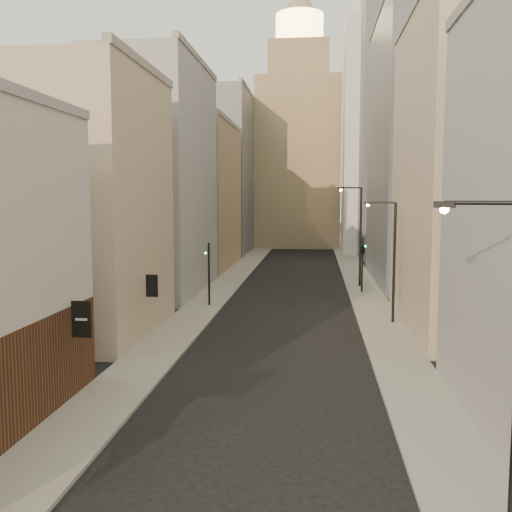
{
  "coord_description": "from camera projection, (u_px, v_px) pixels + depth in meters",
  "views": [
    {
      "loc": [
        2.1,
        -7.76,
        8.53
      ],
      "look_at": [
        -1.04,
        22.06,
        5.4
      ],
      "focal_mm": 40.0,
      "sensor_mm": 36.0,
      "label": 1
    }
  ],
  "objects": [
    {
      "name": "traffic_light_left",
      "position": [
        209.0,
        262.0,
        43.97
      ],
      "size": [
        0.56,
        0.46,
        5.0
      ],
      "rotation": [
        0.0,
        0.0,
        3.35
      ],
      "color": "black",
      "rests_on": "ground"
    },
    {
      "name": "right_bldg_wingrid",
      "position": [
        418.0,
        151.0,
        55.65
      ],
      "size": [
        8.0,
        20.0,
        26.0
      ],
      "primitive_type": "cube",
      "color": "gray",
      "rests_on": "ground"
    },
    {
      "name": "sidewalk_right",
      "position": [
        356.0,
        274.0,
        62.5
      ],
      "size": [
        3.0,
        140.0,
        0.15
      ],
      "primitive_type": "cube",
      "color": "gray",
      "rests_on": "ground"
    },
    {
      "name": "left_bldg_wingrid",
      "position": [
        225.0,
        174.0,
        87.92
      ],
      "size": [
        8.0,
        20.0,
        24.0
      ],
      "primitive_type": "cube",
      "color": "gray",
      "rests_on": "ground"
    },
    {
      "name": "left_bldg_beige",
      "position": [
        85.0,
        205.0,
        34.92
      ],
      "size": [
        8.0,
        12.0,
        16.0
      ],
      "primitive_type": "cube",
      "color": "gray",
      "rests_on": "ground"
    },
    {
      "name": "streetlamp_far",
      "position": [
        358.0,
        231.0,
        53.15
      ],
      "size": [
        2.33,
        1.11,
        9.41
      ],
      "rotation": [
        0.0,
        0.0,
        0.39
      ],
      "color": "black",
      "rests_on": "ground"
    },
    {
      "name": "right_bldg_beige",
      "position": [
        473.0,
        173.0,
        36.17
      ],
      "size": [
        8.0,
        16.0,
        20.0
      ],
      "primitive_type": "cube",
      "color": "gray",
      "rests_on": "ground"
    },
    {
      "name": "clock_tower",
      "position": [
        299.0,
        144.0,
        98.06
      ],
      "size": [
        14.0,
        14.0,
        44.9
      ],
      "color": "#9D805A",
      "rests_on": "ground"
    },
    {
      "name": "white_tower",
      "position": [
        371.0,
        127.0,
        82.97
      ],
      "size": [
        8.0,
        8.0,
        41.5
      ],
      "color": "silver",
      "rests_on": "ground"
    },
    {
      "name": "left_bldg_grey",
      "position": [
        157.0,
        180.0,
        50.54
      ],
      "size": [
        8.0,
        16.0,
        20.0
      ],
      "primitive_type": "cube",
      "color": "gray",
      "rests_on": "ground"
    },
    {
      "name": "streetlamp_mid",
      "position": [
        391.0,
        255.0,
        37.82
      ],
      "size": [
        2.11,
        0.67,
        8.2
      ],
      "rotation": [
        0.0,
        0.0,
        -0.24
      ],
      "color": "black",
      "rests_on": "ground"
    },
    {
      "name": "streetlamp_near",
      "position": [
        509.0,
        349.0,
        13.9
      ],
      "size": [
        2.09,
        0.98,
        8.44
      ],
      "rotation": [
        0.0,
        0.0,
        -0.39
      ],
      "color": "black",
      "rests_on": "ground"
    },
    {
      "name": "highrise",
      "position": [
        429.0,
        76.0,
        81.41
      ],
      "size": [
        21.0,
        23.0,
        51.2
      ],
      "color": "gray",
      "rests_on": "ground"
    },
    {
      "name": "left_bldg_tan",
      "position": [
        198.0,
        197.0,
        68.5
      ],
      "size": [
        8.0,
        18.0,
        17.0
      ],
      "primitive_type": "cube",
      "color": "#9D805A",
      "rests_on": "ground"
    },
    {
      "name": "traffic_light_right",
      "position": [
        362.0,
        250.0,
        50.05
      ],
      "size": [
        0.79,
        0.79,
        5.0
      ],
      "rotation": [
        0.0,
        0.0,
        3.49
      ],
      "color": "black",
      "rests_on": "ground"
    },
    {
      "name": "sidewalk_left",
      "position": [
        238.0,
        272.0,
        63.85
      ],
      "size": [
        3.0,
        140.0,
        0.15
      ],
      "primitive_type": "cube",
      "color": "gray",
      "rests_on": "ground"
    }
  ]
}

